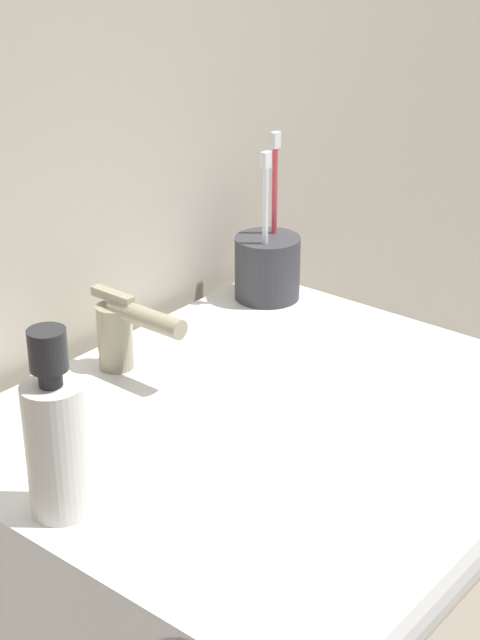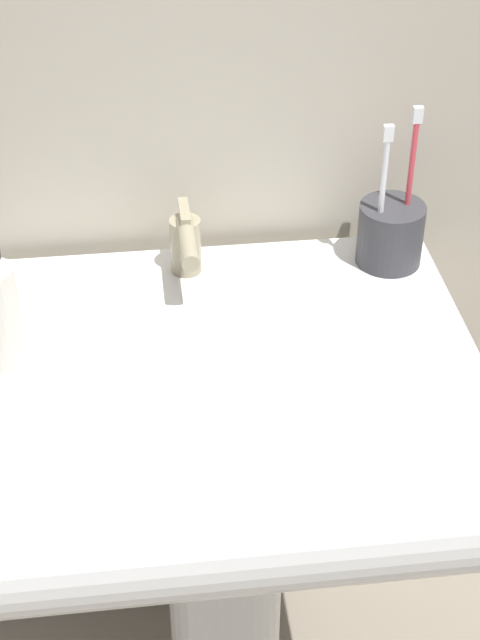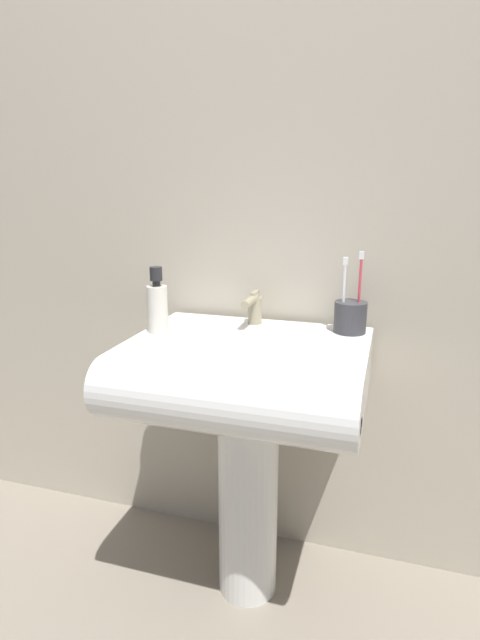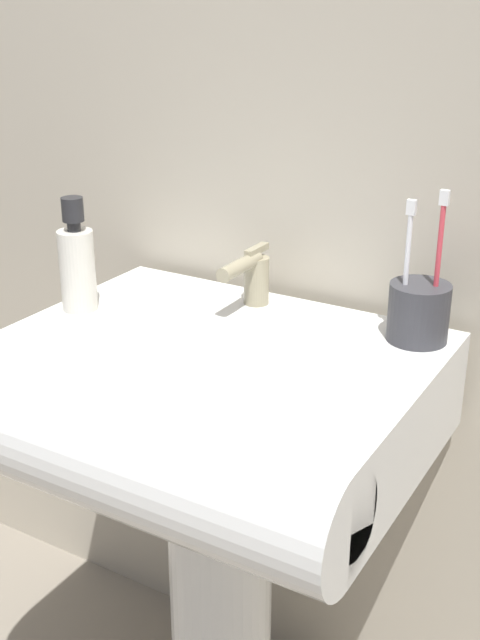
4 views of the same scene
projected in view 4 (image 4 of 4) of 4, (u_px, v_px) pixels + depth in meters
sink_pedestal at (221, 596)px, 1.27m from camera, size 0.16×0.16×0.59m
sink_basin at (198, 405)px, 1.09m from camera, size 0.58×0.49×0.15m
faucet at (252, 275)px, 1.21m from camera, size 0.04×0.13×0.09m
toothbrush_cup at (419, 311)px, 1.10m from camera, size 0.08×0.08×0.21m
soap_bottle at (76, 265)px, 1.19m from camera, size 0.05×0.05×0.17m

